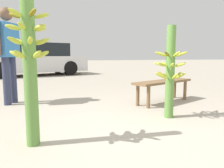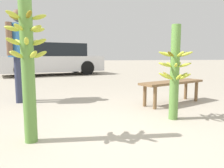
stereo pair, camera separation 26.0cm
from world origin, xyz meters
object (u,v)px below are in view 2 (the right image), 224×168
object	(u,v)px
market_bench	(172,85)
parked_car	(53,60)
banana_stalk_left	(27,57)
banana_stalk_center	(175,71)
vendor_person	(20,48)

from	to	relation	value
market_bench	parked_car	xyz separation A→B (m)	(-2.37, 6.90, 0.34)
banana_stalk_left	banana_stalk_center	distance (m)	1.86
banana_stalk_left	vendor_person	bearing A→B (deg)	101.57
banana_stalk_left	vendor_person	size ratio (longest dim) A/B	0.96
banana_stalk_center	parked_car	size ratio (longest dim) A/B	0.27
market_bench	parked_car	distance (m)	7.30
banana_stalk_left	market_bench	world-z (taller)	banana_stalk_left
banana_stalk_center	vendor_person	size ratio (longest dim) A/B	0.75
banana_stalk_left	banana_stalk_center	world-z (taller)	banana_stalk_left
banana_stalk_left	parked_car	size ratio (longest dim) A/B	0.34
banana_stalk_left	market_bench	xyz separation A→B (m)	(2.26, 1.33, -0.52)
market_bench	banana_stalk_left	bearing A→B (deg)	-171.78
banana_stalk_center	market_bench	distance (m)	1.07
banana_stalk_center	banana_stalk_left	bearing A→B (deg)	-166.96
banana_stalk_center	parked_car	world-z (taller)	parked_car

